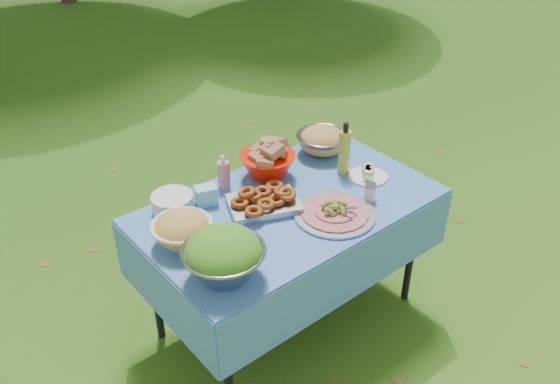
{
  "coord_description": "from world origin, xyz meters",
  "views": [
    {
      "loc": [
        -1.56,
        -1.82,
        2.41
      ],
      "look_at": [
        -0.05,
        0.0,
        0.85
      ],
      "focal_mm": 38.0,
      "sensor_mm": 36.0,
      "label": 1
    }
  ],
  "objects_px": {
    "plate_stack": "(172,203)",
    "charcuterie_platter": "(335,207)",
    "picnic_table": "(288,263)",
    "oil_bottle": "(344,148)",
    "salad_bowl": "(224,255)",
    "bread_bowl": "(268,160)",
    "pasta_bowl_steel": "(322,140)"
  },
  "relations": [
    {
      "from": "plate_stack",
      "to": "charcuterie_platter",
      "type": "relative_size",
      "value": 0.51
    },
    {
      "from": "picnic_table",
      "to": "oil_bottle",
      "type": "xyz_separation_m",
      "value": [
        0.42,
        0.05,
        0.53
      ]
    },
    {
      "from": "picnic_table",
      "to": "salad_bowl",
      "type": "xyz_separation_m",
      "value": [
        -0.55,
        -0.24,
        0.49
      ]
    },
    {
      "from": "bread_bowl",
      "to": "oil_bottle",
      "type": "xyz_separation_m",
      "value": [
        0.33,
        -0.22,
        0.05
      ]
    },
    {
      "from": "salad_bowl",
      "to": "pasta_bowl_steel",
      "type": "bearing_deg",
      "value": 26.63
    },
    {
      "from": "bread_bowl",
      "to": "oil_bottle",
      "type": "bearing_deg",
      "value": -33.84
    },
    {
      "from": "salad_bowl",
      "to": "pasta_bowl_steel",
      "type": "xyz_separation_m",
      "value": [
        1.03,
        0.52,
        -0.04
      ]
    },
    {
      "from": "picnic_table",
      "to": "pasta_bowl_steel",
      "type": "height_order",
      "value": "pasta_bowl_steel"
    },
    {
      "from": "picnic_table",
      "to": "charcuterie_platter",
      "type": "xyz_separation_m",
      "value": [
        0.11,
        -0.21,
        0.43
      ]
    },
    {
      "from": "bread_bowl",
      "to": "oil_bottle",
      "type": "relative_size",
      "value": 1.01
    },
    {
      "from": "pasta_bowl_steel",
      "to": "oil_bottle",
      "type": "distance_m",
      "value": 0.25
    },
    {
      "from": "picnic_table",
      "to": "plate_stack",
      "type": "xyz_separation_m",
      "value": [
        -0.46,
        0.32,
        0.42
      ]
    },
    {
      "from": "bread_bowl",
      "to": "pasta_bowl_steel",
      "type": "distance_m",
      "value": 0.39
    },
    {
      "from": "plate_stack",
      "to": "pasta_bowl_steel",
      "type": "bearing_deg",
      "value": -2.47
    },
    {
      "from": "pasta_bowl_steel",
      "to": "charcuterie_platter",
      "type": "height_order",
      "value": "pasta_bowl_steel"
    },
    {
      "from": "salad_bowl",
      "to": "pasta_bowl_steel",
      "type": "height_order",
      "value": "salad_bowl"
    },
    {
      "from": "salad_bowl",
      "to": "oil_bottle",
      "type": "height_order",
      "value": "oil_bottle"
    },
    {
      "from": "picnic_table",
      "to": "oil_bottle",
      "type": "bearing_deg",
      "value": 6.68
    },
    {
      "from": "picnic_table",
      "to": "charcuterie_platter",
      "type": "bearing_deg",
      "value": -62.77
    },
    {
      "from": "picnic_table",
      "to": "salad_bowl",
      "type": "distance_m",
      "value": 0.77
    },
    {
      "from": "pasta_bowl_steel",
      "to": "charcuterie_platter",
      "type": "bearing_deg",
      "value": -127.21
    },
    {
      "from": "picnic_table",
      "to": "charcuterie_platter",
      "type": "distance_m",
      "value": 0.49
    },
    {
      "from": "oil_bottle",
      "to": "charcuterie_platter",
      "type": "bearing_deg",
      "value": -140.2
    },
    {
      "from": "picnic_table",
      "to": "bread_bowl",
      "type": "bearing_deg",
      "value": 72.41
    },
    {
      "from": "plate_stack",
      "to": "oil_bottle",
      "type": "relative_size",
      "value": 0.7
    },
    {
      "from": "oil_bottle",
      "to": "picnic_table",
      "type": "bearing_deg",
      "value": -173.32
    },
    {
      "from": "bread_bowl",
      "to": "pasta_bowl_steel",
      "type": "height_order",
      "value": "bread_bowl"
    },
    {
      "from": "plate_stack",
      "to": "oil_bottle",
      "type": "distance_m",
      "value": 0.93
    },
    {
      "from": "salad_bowl",
      "to": "charcuterie_platter",
      "type": "bearing_deg",
      "value": 2.26
    },
    {
      "from": "bread_bowl",
      "to": "pasta_bowl_steel",
      "type": "relative_size",
      "value": 1.03
    },
    {
      "from": "oil_bottle",
      "to": "salad_bowl",
      "type": "bearing_deg",
      "value": -163.53
    },
    {
      "from": "bread_bowl",
      "to": "charcuterie_platter",
      "type": "relative_size",
      "value": 0.74
    }
  ]
}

